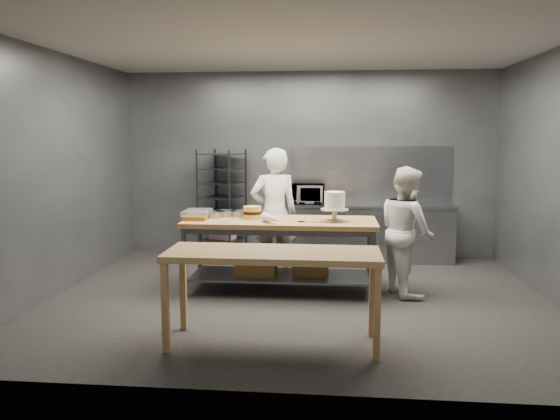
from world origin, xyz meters
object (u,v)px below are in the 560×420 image
at_px(layer_cake, 252,213).
at_px(chef_right, 406,231).
at_px(speed_rack, 222,206).
at_px(frosted_cake_stand, 335,203).
at_px(chef_behind, 274,214).
at_px(work_table, 280,247).
at_px(near_counter, 273,260).
at_px(microwave, 307,194).

bearing_deg(layer_cake, chef_right, 0.07).
height_order(speed_rack, frosted_cake_stand, speed_rack).
distance_m(chef_behind, frosted_cake_stand, 1.12).
relative_size(work_table, near_counter, 1.20).
bearing_deg(chef_behind, work_table, 84.43).
relative_size(frosted_cake_stand, layer_cake, 1.59).
height_order(speed_rack, chef_right, speed_rack).
relative_size(chef_right, microwave, 2.95).
distance_m(microwave, frosted_cake_stand, 2.01).
bearing_deg(layer_cake, speed_rack, 113.04).
distance_m(chef_behind, microwave, 1.31).
relative_size(chef_right, frosted_cake_stand, 4.35).
distance_m(frosted_cake_stand, layer_cake, 1.06).
height_order(chef_behind, layer_cake, chef_behind).
xyz_separation_m(microwave, layer_cake, (-0.61, -1.85, -0.05)).
xyz_separation_m(speed_rack, microwave, (1.36, 0.08, 0.19)).
xyz_separation_m(speed_rack, chef_behind, (0.96, -1.16, 0.05)).
bearing_deg(chef_behind, speed_rack, -68.61).
xyz_separation_m(near_counter, frosted_cake_stand, (0.58, 1.71, 0.34)).
distance_m(near_counter, chef_behind, 2.45).
relative_size(microwave, frosted_cake_stand, 1.47).
bearing_deg(chef_right, frosted_cake_stand, 77.70).
relative_size(near_counter, microwave, 3.69).
xyz_separation_m(chef_behind, chef_right, (1.72, -0.60, -0.10)).
bearing_deg(speed_rack, chef_behind, -50.31).
bearing_deg(frosted_cake_stand, near_counter, -108.56).
relative_size(speed_rack, chef_right, 1.09).
height_order(chef_right, layer_cake, chef_right).
bearing_deg(near_counter, frosted_cake_stand, 71.44).
bearing_deg(near_counter, speed_rack, 108.67).
height_order(work_table, microwave, microwave).
distance_m(work_table, near_counter, 1.81).
bearing_deg(near_counter, work_table, 93.40).
relative_size(near_counter, chef_right, 1.25).
relative_size(near_counter, layer_cake, 8.67).
relative_size(speed_rack, microwave, 3.23).
bearing_deg(chef_right, layer_cake, 70.33).
bearing_deg(layer_cake, microwave, 71.78).
distance_m(chef_behind, chef_right, 1.82).
height_order(speed_rack, layer_cake, speed_rack).
distance_m(chef_behind, layer_cake, 0.65).
xyz_separation_m(work_table, microwave, (0.25, 1.88, 0.48)).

